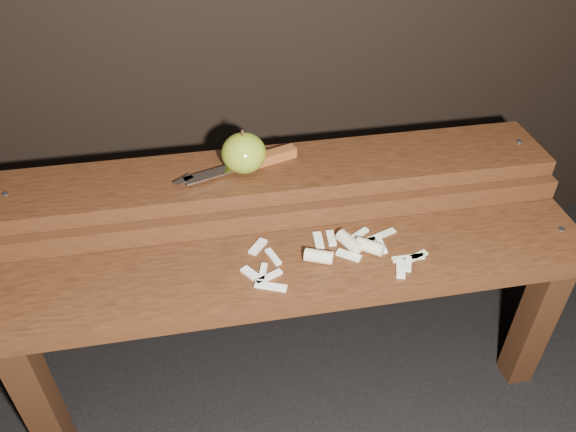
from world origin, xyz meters
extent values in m
plane|color=black|center=(0.00, 0.00, 0.00)|extent=(60.00, 60.00, 0.00)
cube|color=black|center=(-0.54, -0.10, 0.19)|extent=(0.06, 0.06, 0.38)
cube|color=black|center=(0.54, -0.10, 0.19)|extent=(0.06, 0.06, 0.38)
cube|color=#3A1D0E|center=(0.00, -0.05, 0.40)|extent=(1.20, 0.20, 0.04)
cylinder|color=slate|center=(0.56, -0.05, 0.42)|extent=(0.01, 0.01, 0.00)
cube|color=black|center=(-0.54, 0.20, 0.23)|extent=(0.06, 0.06, 0.46)
cube|color=black|center=(0.54, 0.20, 0.23)|extent=(0.06, 0.06, 0.46)
cube|color=#3A1D0E|center=(0.00, 0.07, 0.44)|extent=(1.20, 0.02, 0.05)
cube|color=#3A1D0E|center=(0.00, 0.17, 0.48)|extent=(1.20, 0.18, 0.04)
cylinder|color=slate|center=(-0.56, 0.17, 0.50)|extent=(0.01, 0.01, 0.00)
cylinder|color=slate|center=(0.56, 0.17, 0.50)|extent=(0.01, 0.01, 0.00)
ellipsoid|color=olive|center=(-0.07, 0.17, 0.54)|extent=(0.09, 0.09, 0.08)
cylinder|color=#382314|center=(-0.07, 0.17, 0.59)|extent=(0.01, 0.01, 0.01)
cube|color=brown|center=(-0.01, 0.19, 0.51)|extent=(0.11, 0.06, 0.02)
cube|color=silver|center=(-0.08, 0.17, 0.51)|extent=(0.03, 0.04, 0.02)
cube|color=silver|center=(-0.14, 0.15, 0.51)|extent=(0.12, 0.06, 0.00)
cube|color=silver|center=(-0.20, 0.14, 0.51)|extent=(0.04, 0.04, 0.00)
cube|color=beige|center=(0.19, -0.10, 0.42)|extent=(0.03, 0.05, 0.01)
cube|color=beige|center=(0.21, -0.09, 0.42)|extent=(0.03, 0.04, 0.01)
cube|color=beige|center=(-0.07, -0.07, 0.42)|extent=(0.02, 0.05, 0.01)
cube|color=beige|center=(-0.06, -0.08, 0.42)|extent=(0.05, 0.03, 0.01)
cube|color=beige|center=(-0.06, -0.11, 0.42)|extent=(0.06, 0.04, 0.01)
cube|color=beige|center=(0.05, 0.00, 0.42)|extent=(0.02, 0.05, 0.01)
cube|color=beige|center=(0.08, 0.01, 0.42)|extent=(0.02, 0.04, 0.01)
cube|color=beige|center=(-0.07, 0.01, 0.42)|extent=(0.04, 0.05, 0.01)
cube|color=beige|center=(0.14, 0.01, 0.42)|extent=(0.05, 0.04, 0.01)
cube|color=beige|center=(0.10, -0.05, 0.42)|extent=(0.05, 0.04, 0.01)
cube|color=beige|center=(-0.10, -0.06, 0.42)|extent=(0.03, 0.04, 0.01)
cube|color=beige|center=(-0.05, -0.03, 0.42)|extent=(0.03, 0.05, 0.01)
cube|color=beige|center=(0.17, -0.03, 0.42)|extent=(0.01, 0.05, 0.01)
cylinder|color=#C9BB8C|center=(0.15, -0.04, 0.43)|extent=(0.06, 0.05, 0.03)
cylinder|color=#C9BB8C|center=(0.04, -0.05, 0.43)|extent=(0.06, 0.05, 0.03)
cylinder|color=#C9BB8C|center=(0.11, -0.02, 0.43)|extent=(0.05, 0.06, 0.03)
cube|color=#BCC988|center=(0.18, 0.00, 0.42)|extent=(0.07, 0.03, 0.00)
cube|color=#BCC988|center=(0.23, -0.08, 0.42)|extent=(0.07, 0.04, 0.00)
cube|color=#BCC988|center=(0.21, -0.08, 0.42)|extent=(0.07, 0.01, 0.00)
cube|color=#BCC988|center=(0.14, -0.02, 0.42)|extent=(0.07, 0.02, 0.00)
camera|label=1|loc=(-0.16, -0.82, 1.18)|focal=35.00mm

